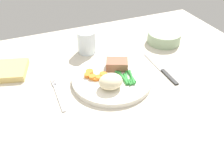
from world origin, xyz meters
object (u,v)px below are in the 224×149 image
at_px(knife, 161,69).
at_px(meat_portion, 117,64).
at_px(napkin, 11,70).
at_px(fork, 58,95).
at_px(water_glass, 87,43).
at_px(dinner_plate, 112,79).
at_px(salad_bowl, 164,37).

bearing_deg(knife, meat_portion, 162.38).
relative_size(meat_portion, napkin, 0.63).
distance_m(fork, water_glass, 0.27).
distance_m(dinner_plate, salad_bowl, 0.34).
relative_size(dinner_plate, meat_portion, 3.60).
bearing_deg(water_glass, salad_bowl, -8.45).
relative_size(dinner_plate, water_glass, 3.02).
bearing_deg(meat_portion, fork, -168.48).
relative_size(meat_portion, salad_bowl, 0.54).
xyz_separation_m(fork, knife, (0.36, -0.00, -0.00)).
bearing_deg(napkin, meat_portion, -21.50).
bearing_deg(napkin, knife, -19.96).
distance_m(dinner_plate, napkin, 0.35).
distance_m(meat_portion, fork, 0.22).
xyz_separation_m(knife, water_glass, (-0.20, 0.21, 0.03)).
xyz_separation_m(dinner_plate, salad_bowl, (0.30, 0.16, 0.02)).
bearing_deg(knife, napkin, 158.81).
xyz_separation_m(meat_portion, knife, (0.15, -0.04, -0.03)).
xyz_separation_m(meat_portion, napkin, (-0.33, 0.13, -0.02)).
bearing_deg(meat_portion, salad_bowl, 24.83).
relative_size(water_glass, napkin, 0.74).
height_order(knife, water_glass, water_glass).
bearing_deg(water_glass, meat_portion, -72.69).
height_order(fork, knife, knife).
distance_m(knife, water_glass, 0.29).
relative_size(dinner_plate, knife, 1.27).
height_order(meat_portion, napkin, meat_portion).
bearing_deg(salad_bowl, meat_portion, -155.17).
xyz_separation_m(dinner_plate, meat_portion, (0.04, 0.04, 0.02)).
relative_size(dinner_plate, salad_bowl, 1.93).
bearing_deg(dinner_plate, meat_portion, 49.40).
height_order(fork, napkin, napkin).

